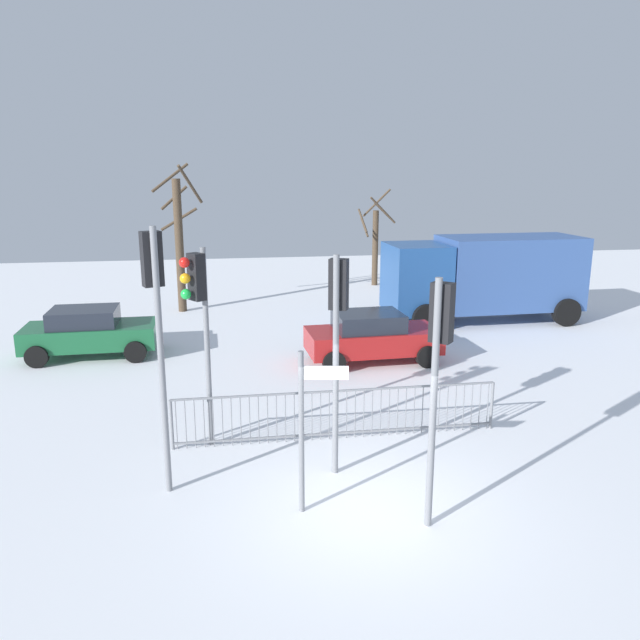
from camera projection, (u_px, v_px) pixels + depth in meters
ground_plane at (368, 508)px, 10.33m from camera, size 60.00×60.00×0.00m
traffic_light_foreground_right at (338, 314)px, 10.98m from camera, size 0.40×0.53×4.07m
traffic_light_rear_right at (440, 346)px, 9.28m from camera, size 0.46×0.47×3.97m
traffic_light_mid_right at (155, 301)px, 10.21m from camera, size 0.38×0.54×4.62m
traffic_light_foreground_left at (199, 304)px, 11.91m from camera, size 0.50×0.44×4.04m
direction_sign_post at (306, 423)px, 9.88m from camera, size 0.78×0.18×2.75m
pedestrian_guard_railing at (338, 414)px, 12.86m from camera, size 6.80×0.07×1.07m
car_red_near at (372, 336)px, 17.97m from camera, size 3.87×2.07×1.47m
car_green_mid at (89, 332)px, 18.47m from camera, size 3.84×1.99×1.47m
delivery_truck at (485, 275)px, 22.53m from camera, size 7.11×2.86×3.10m
bare_tree_left at (375, 241)px, 29.53m from camera, size 1.59×1.70×4.55m
bare_tree_centre at (179, 239)px, 23.94m from camera, size 1.97×1.98×5.70m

